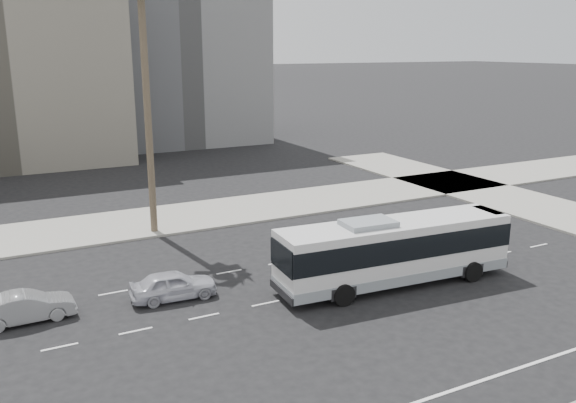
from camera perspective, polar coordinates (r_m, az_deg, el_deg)
ground at (r=29.34m, az=3.22°, el=-8.57°), size 700.00×700.00×0.00m
sidewalk_north at (r=42.63m, az=-7.42°, el=-1.14°), size 120.00×7.00×0.15m
midrise_gray_center at (r=78.28m, az=-11.62°, el=15.35°), size 20.00×20.00×26.00m
highrise_far at (r=295.89m, az=-11.46°, el=17.86°), size 22.00×22.00×60.00m
city_bus at (r=30.06m, az=10.11°, el=-4.48°), size 12.24×3.55×3.47m
car_a at (r=28.80m, az=-10.85°, el=-7.81°), size 1.90×4.11×1.37m
car_b at (r=28.42m, az=-23.63°, el=-9.19°), size 1.48×4.01×1.31m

